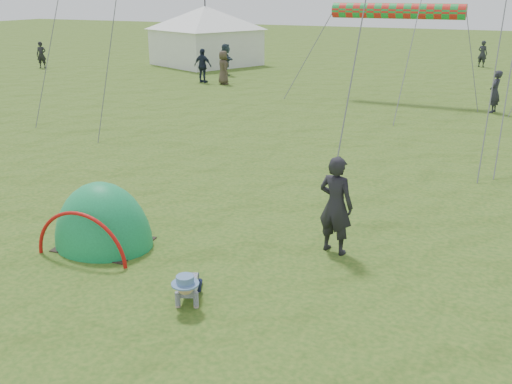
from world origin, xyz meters
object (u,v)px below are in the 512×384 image
at_px(standing_adult, 336,205).
at_px(event_marquee, 206,34).
at_px(crawling_toddler, 188,286).
at_px(popup_tent, 105,245).

distance_m(standing_adult, event_marquee, 28.37).
xyz_separation_m(crawling_toddler, standing_adult, (1.49, 2.69, 0.62)).
distance_m(crawling_toddler, standing_adult, 3.13).
relative_size(popup_tent, event_marquee, 0.44).
relative_size(popup_tent, standing_adult, 1.35).
bearing_deg(standing_adult, popup_tent, 33.47).
relative_size(standing_adult, event_marquee, 0.32).
height_order(crawling_toddler, popup_tent, popup_tent).
height_order(crawling_toddler, standing_adult, standing_adult).
distance_m(popup_tent, standing_adult, 4.40).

